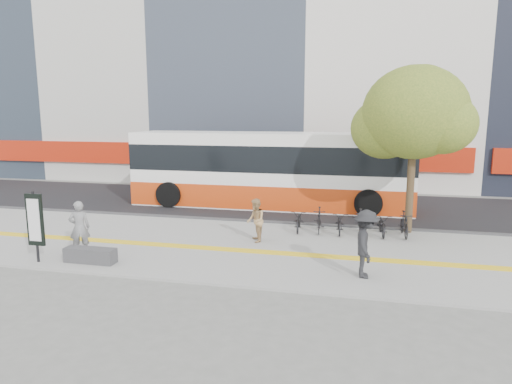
% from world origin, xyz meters
% --- Properties ---
extents(ground, '(120.00, 120.00, 0.00)m').
position_xyz_m(ground, '(0.00, 0.00, 0.00)').
color(ground, '#60605C').
rests_on(ground, ground).
extents(sidewalk, '(40.00, 7.00, 0.08)m').
position_xyz_m(sidewalk, '(0.00, 1.50, 0.04)').
color(sidewalk, gray).
rests_on(sidewalk, ground).
extents(tactile_strip, '(40.00, 0.45, 0.01)m').
position_xyz_m(tactile_strip, '(0.00, 1.00, 0.09)').
color(tactile_strip, yellow).
rests_on(tactile_strip, sidewalk).
extents(street, '(40.00, 8.00, 0.06)m').
position_xyz_m(street, '(0.00, 9.00, 0.03)').
color(street, black).
rests_on(street, ground).
extents(curb, '(40.00, 0.25, 0.14)m').
position_xyz_m(curb, '(0.00, 5.00, 0.07)').
color(curb, '#333335').
rests_on(curb, ground).
extents(bench, '(1.60, 0.45, 0.45)m').
position_xyz_m(bench, '(-2.60, -1.20, 0.30)').
color(bench, '#333335').
rests_on(bench, sidewalk).
extents(signboard, '(0.55, 0.10, 2.20)m').
position_xyz_m(signboard, '(-4.20, -1.51, 1.37)').
color(signboard, black).
rests_on(signboard, sidewalk).
extents(street_tree, '(4.40, 3.80, 6.31)m').
position_xyz_m(street_tree, '(7.18, 4.82, 4.51)').
color(street_tree, '#3D2C1B').
rests_on(street_tree, sidewalk).
extents(bus, '(13.48, 3.20, 3.59)m').
position_xyz_m(bus, '(1.04, 8.50, 1.75)').
color(bus, white).
rests_on(bus, street).
extents(bicycle_row, '(4.49, 1.62, 0.92)m').
position_xyz_m(bicycle_row, '(5.01, 4.00, 0.52)').
color(bicycle_row, black).
rests_on(bicycle_row, sidewalk).
extents(seated_woman, '(0.76, 0.69, 1.74)m').
position_xyz_m(seated_woman, '(-3.40, -0.50, 0.95)').
color(seated_woman, black).
rests_on(seated_woman, sidewalk).
extents(pedestrian_tan, '(0.81, 0.91, 1.55)m').
position_xyz_m(pedestrian_tan, '(1.81, 2.12, 0.85)').
color(pedestrian_tan, tan).
rests_on(pedestrian_tan, sidewalk).
extents(pedestrian_dark, '(0.77, 1.26, 1.90)m').
position_xyz_m(pedestrian_dark, '(5.54, -0.58, 1.03)').
color(pedestrian_dark, black).
rests_on(pedestrian_dark, sidewalk).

